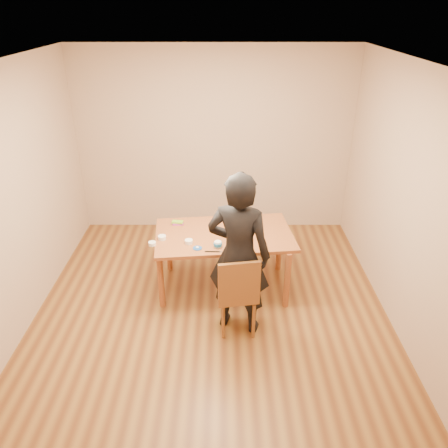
{
  "coord_description": "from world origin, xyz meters",
  "views": [
    {
      "loc": [
        0.15,
        -3.93,
        3.19
      ],
      "look_at": [
        0.14,
        0.53,
        0.9
      ],
      "focal_mm": 35.0,
      "sensor_mm": 36.0,
      "label": 1
    }
  ],
  "objects_px": {
    "dining_table": "(224,235)",
    "cake": "(238,229)",
    "dining_chair": "(238,294)",
    "person": "(239,255)",
    "cake_plate": "(238,233)"
  },
  "relations": [
    {
      "from": "dining_table",
      "to": "cake",
      "type": "bearing_deg",
      "value": -8.19
    },
    {
      "from": "dining_chair",
      "to": "person",
      "type": "relative_size",
      "value": 0.21
    },
    {
      "from": "cake_plate",
      "to": "person",
      "type": "height_order",
      "value": "person"
    },
    {
      "from": "cake_plate",
      "to": "person",
      "type": "relative_size",
      "value": 0.16
    },
    {
      "from": "cake",
      "to": "person",
      "type": "height_order",
      "value": "person"
    },
    {
      "from": "cake_plate",
      "to": "cake",
      "type": "bearing_deg",
      "value": 0.0
    },
    {
      "from": "dining_chair",
      "to": "cake_plate",
      "type": "height_order",
      "value": "cake_plate"
    },
    {
      "from": "cake",
      "to": "dining_table",
      "type": "bearing_deg",
      "value": 177.74
    },
    {
      "from": "dining_table",
      "to": "person",
      "type": "relative_size",
      "value": 0.89
    },
    {
      "from": "dining_table",
      "to": "cake_plate",
      "type": "distance_m",
      "value": 0.17
    },
    {
      "from": "person",
      "to": "cake",
      "type": "bearing_deg",
      "value": -75.61
    },
    {
      "from": "cake",
      "to": "person",
      "type": "relative_size",
      "value": 0.13
    },
    {
      "from": "cake",
      "to": "cake_plate",
      "type": "bearing_deg",
      "value": 0.0
    },
    {
      "from": "dining_chair",
      "to": "cake",
      "type": "relative_size",
      "value": 1.64
    },
    {
      "from": "dining_table",
      "to": "dining_chair",
      "type": "relative_size",
      "value": 4.32
    }
  ]
}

